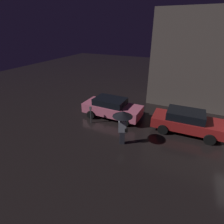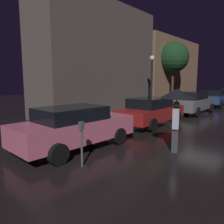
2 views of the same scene
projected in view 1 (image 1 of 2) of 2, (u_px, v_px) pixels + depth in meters
name	position (u px, v px, depth m)	size (l,w,h in m)	color
building_facade_left	(215.00, 62.00, 13.30)	(9.38, 3.00, 7.35)	#564C47
parked_car_pink	(112.00, 108.00, 12.72)	(4.30, 1.93, 1.45)	#DB6684
parked_car_red	(187.00, 121.00, 10.89)	(4.22, 1.92, 1.43)	maroon
pedestrian_with_umbrella	(123.00, 118.00, 9.36)	(1.09, 1.09, 2.06)	#383842
parking_meter	(91.00, 113.00, 11.89)	(0.12, 0.10, 1.24)	#4C5154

